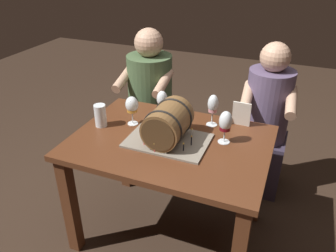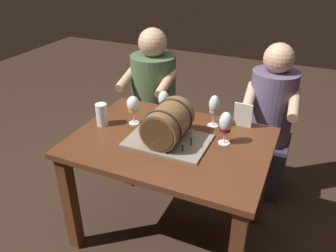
{
  "view_description": "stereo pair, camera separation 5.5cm",
  "coord_description": "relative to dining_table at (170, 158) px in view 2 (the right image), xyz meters",
  "views": [
    {
      "loc": [
        0.61,
        -1.53,
        1.73
      ],
      "look_at": [
        -0.01,
        -0.02,
        0.82
      ],
      "focal_mm": 35.86,
      "sensor_mm": 36.0,
      "label": 1
    },
    {
      "loc": [
        0.66,
        -1.51,
        1.73
      ],
      "look_at": [
        -0.01,
        -0.02,
        0.82
      ],
      "focal_mm": 35.86,
      "sensor_mm": 36.0,
      "label": 2
    }
  ],
  "objects": [
    {
      "name": "beer_pint",
      "position": [
        -0.46,
        -0.0,
        0.19
      ],
      "size": [
        0.07,
        0.07,
        0.14
      ],
      "color": "white",
      "rests_on": "dining_table"
    },
    {
      "name": "ground_plane",
      "position": [
        0.0,
        0.0,
        -0.6
      ],
      "size": [
        8.0,
        8.0,
        0.0
      ],
      "primitive_type": "plane",
      "color": "#332319"
    },
    {
      "name": "wine_glass_amber",
      "position": [
        -0.29,
        0.09,
        0.25
      ],
      "size": [
        0.08,
        0.08,
        0.18
      ],
      "color": "white",
      "rests_on": "dining_table"
    },
    {
      "name": "menu_card",
      "position": [
        0.34,
        0.32,
        0.2
      ],
      "size": [
        0.11,
        0.03,
        0.16
      ],
      "primitive_type": "cube",
      "rotation": [
        0.12,
        0.0,
        -0.03
      ],
      "color": "silver",
      "rests_on": "dining_table"
    },
    {
      "name": "wine_glass_empty",
      "position": [
        -0.16,
        0.26,
        0.24
      ],
      "size": [
        0.07,
        0.07,
        0.18
      ],
      "color": "white",
      "rests_on": "dining_table"
    },
    {
      "name": "barrel_cake",
      "position": [
        -0.01,
        -0.02,
        0.23
      ],
      "size": [
        0.46,
        0.32,
        0.23
      ],
      "color": "gray",
      "rests_on": "dining_table"
    },
    {
      "name": "wine_glass_rose",
      "position": [
        0.17,
        0.26,
        0.26
      ],
      "size": [
        0.07,
        0.07,
        0.2
      ],
      "color": "white",
      "rests_on": "dining_table"
    },
    {
      "name": "person_seated_left",
      "position": [
        -0.46,
        0.72,
        -0.05
      ],
      "size": [
        0.4,
        0.49,
        1.17
      ],
      "color": "#2A3A24",
      "rests_on": "ground"
    },
    {
      "name": "person_seated_right",
      "position": [
        0.46,
        0.71,
        -0.07
      ],
      "size": [
        0.37,
        0.47,
        1.16
      ],
      "color": "#372D40",
      "rests_on": "ground"
    },
    {
      "name": "wine_glass_red",
      "position": [
        0.29,
        0.09,
        0.25
      ],
      "size": [
        0.07,
        0.07,
        0.19
      ],
      "color": "white",
      "rests_on": "dining_table"
    },
    {
      "name": "dining_table",
      "position": [
        0.0,
        0.0,
        0.0
      ],
      "size": [
        1.13,
        0.81,
        0.72
      ],
      "color": "#562D19",
      "rests_on": "ground"
    }
  ]
}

